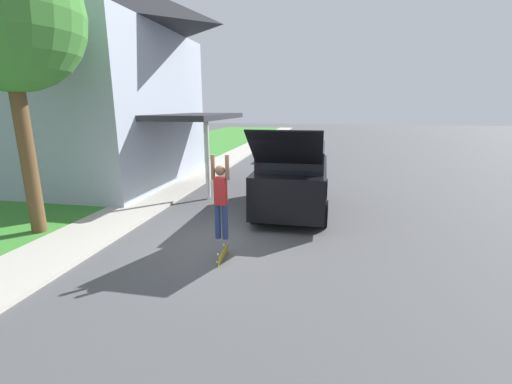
% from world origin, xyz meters
% --- Properties ---
extents(ground_plane, '(120.00, 120.00, 0.00)m').
position_xyz_m(ground_plane, '(0.00, 0.00, 0.00)').
color(ground_plane, '#49494C').
extents(lawn, '(10.00, 80.00, 0.08)m').
position_xyz_m(lawn, '(-8.00, 6.00, 0.04)').
color(lawn, '#387F2D').
rests_on(lawn, ground_plane).
extents(sidewalk, '(1.80, 80.00, 0.10)m').
position_xyz_m(sidewalk, '(-3.60, 6.00, 0.05)').
color(sidewalk, '#ADA89E').
rests_on(sidewalk, ground_plane).
extents(house, '(11.48, 8.50, 9.12)m').
position_xyz_m(house, '(-8.24, 5.76, 4.82)').
color(house, '#99A3B2').
rests_on(house, lawn).
extents(lawn_tree_near, '(3.46, 3.46, 6.96)m').
position_xyz_m(lawn_tree_near, '(-4.92, -0.43, 5.27)').
color(lawn_tree_near, brown).
rests_on(lawn_tree_near, lawn).
extents(suv_parked, '(2.19, 5.44, 2.77)m').
position_xyz_m(suv_parked, '(1.42, 3.10, 1.11)').
color(suv_parked, black).
rests_on(suv_parked, ground_plane).
extents(car_down_street, '(1.96, 4.14, 1.36)m').
position_xyz_m(car_down_street, '(0.22, 14.03, 0.66)').
color(car_down_street, navy).
rests_on(car_down_street, ground_plane).
extents(skateboarder, '(0.41, 0.22, 1.89)m').
position_xyz_m(skateboarder, '(0.17, -0.72, 1.37)').
color(skateboarder, navy).
rests_on(skateboarder, ground_plane).
extents(skateboard, '(0.13, 0.82, 0.25)m').
position_xyz_m(skateboard, '(0.26, -0.96, 0.12)').
color(skateboard, '#A89323').
rests_on(skateboard, ground_plane).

